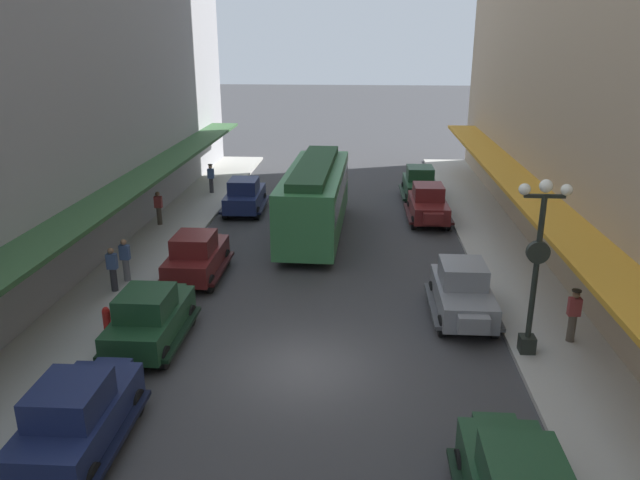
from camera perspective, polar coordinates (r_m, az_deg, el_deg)
ground_plane at (r=17.73m, az=-1.39°, el=-11.79°), size 200.00×200.00×0.00m
sidewalk_left at (r=19.79m, az=-23.91°, el=-9.84°), size 3.00×60.00×0.15m
sidewalk_right at (r=18.63m, az=22.75°, el=-11.53°), size 3.00×60.00×0.15m
parked_car_0 at (r=31.05m, az=10.04°, el=3.38°), size 2.21×4.28×1.84m
parked_car_1 at (r=23.89m, az=-11.43°, el=-1.39°), size 2.15×4.26×1.84m
parked_car_2 at (r=20.78m, az=13.14°, el=-4.62°), size 2.15×4.26×1.84m
parked_car_3 at (r=32.45m, az=-7.02°, el=4.19°), size 2.23×4.29×1.84m
parked_car_4 at (r=35.21m, az=9.29°, el=5.23°), size 2.18×4.28×1.84m
parked_car_6 at (r=15.18m, az=-21.71°, el=-14.85°), size 2.19×4.28×1.84m
parked_car_7 at (r=19.17m, az=-15.56°, el=-6.88°), size 2.15×4.27×1.84m
streetcar at (r=28.21m, az=-0.47°, el=4.14°), size 2.77×9.67×3.46m
lamp_post_with_clock at (r=18.07m, az=19.54°, el=-1.86°), size 1.42×0.44×5.16m
fire_hydrant at (r=20.32m, az=-19.24°, el=-6.95°), size 0.24×0.24×0.82m
pedestrian_0 at (r=36.28m, az=-10.12°, el=5.70°), size 0.36×0.28×1.67m
pedestrian_1 at (r=23.16m, az=-18.74°, el=-2.57°), size 0.36×0.24×1.64m
pedestrian_2 at (r=30.63m, az=-14.79°, el=2.91°), size 0.36×0.24×1.64m
pedestrian_3 at (r=19.92m, az=22.52°, el=-6.46°), size 0.36×0.28×1.67m
pedestrian_4 at (r=23.96m, az=-17.66°, el=-1.75°), size 0.36×0.24×1.64m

